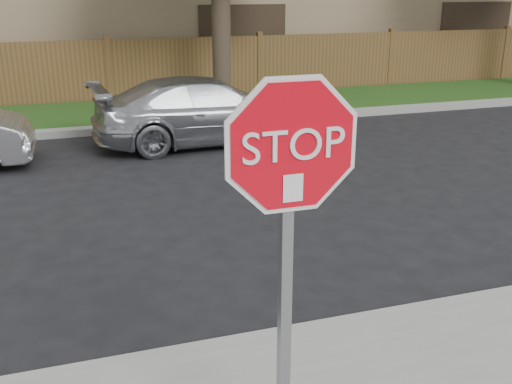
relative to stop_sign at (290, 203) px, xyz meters
name	(u,v)px	position (x,y,z in m)	size (l,w,h in m)	color
ground	(231,345)	(0.07, 1.48, -1.83)	(90.00, 90.00, 0.00)	black
far_curb	(125,128)	(0.07, 9.63, -1.75)	(70.00, 0.30, 0.15)	gray
grass_strip	(118,114)	(0.07, 11.28, -1.77)	(70.00, 3.00, 0.12)	#1E4714
fence	(109,72)	(0.07, 12.88, -1.03)	(70.00, 0.12, 1.60)	brown
stop_sign	(290,203)	(0.00, 0.00, 0.00)	(1.01, 0.13, 2.55)	gray
sedan_right	(207,110)	(1.50, 8.28, -1.20)	(1.76, 4.33, 1.26)	#AAADB2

